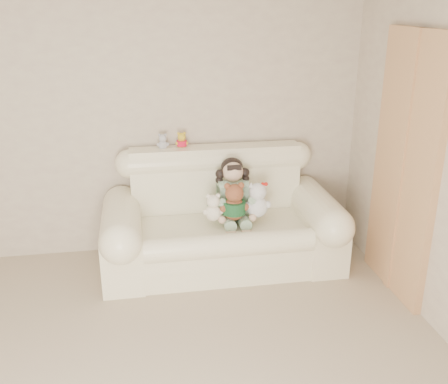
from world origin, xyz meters
TOP-DOWN VIEW (x-y plane):
  - wall_back at (0.00, 2.50)m, footprint 4.50×0.00m
  - sofa at (0.87, 2.00)m, footprint 2.10×0.95m
  - door_panel at (2.22, 1.40)m, footprint 0.06×0.90m
  - seated_child at (0.98, 2.08)m, footprint 0.38×0.45m
  - brown_teddy at (0.95, 1.87)m, footprint 0.28×0.23m
  - white_cat at (1.16, 1.90)m, footprint 0.26×0.22m
  - cream_teddy at (0.77, 1.89)m, footprint 0.22×0.19m
  - yellow_mini_bear at (0.56, 2.39)m, footprint 0.12×0.10m
  - grey_mini_plush at (0.39, 2.38)m, footprint 0.14×0.12m

SIDE VIEW (x-z plane):
  - sofa at x=0.87m, z-range 0.00..1.03m
  - cream_teddy at x=0.77m, z-range 0.50..0.79m
  - white_cat at x=1.16m, z-range 0.50..0.88m
  - brown_teddy at x=0.95m, z-range 0.50..0.89m
  - seated_child at x=0.98m, z-range 0.42..0.99m
  - door_panel at x=2.22m, z-range 0.00..2.10m
  - grey_mini_plush at x=0.39m, z-range 1.01..1.19m
  - yellow_mini_bear at x=0.56m, z-range 1.01..1.19m
  - wall_back at x=0.00m, z-range -0.95..3.55m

